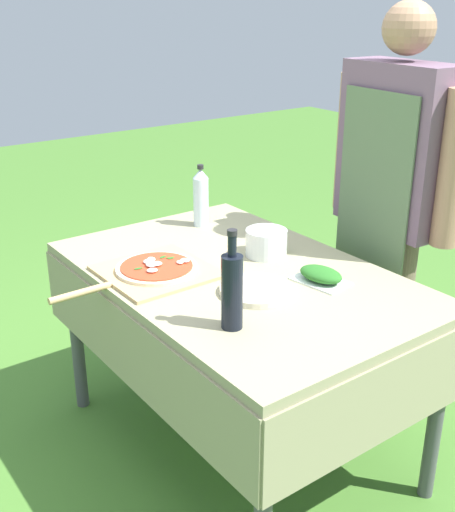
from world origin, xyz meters
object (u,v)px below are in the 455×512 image
(pizza_on_peel, at_px, (154,270))
(herb_container, at_px, (321,275))
(plate_stack, at_px, (257,290))
(water_bottle, at_px, (201,197))
(mixing_tub, at_px, (266,243))
(oil_bottle, at_px, (232,290))
(person_cook, at_px, (392,189))
(prep_table, at_px, (238,296))

(pizza_on_peel, height_order, herb_container, herb_container)
(plate_stack, bearing_deg, water_bottle, 161.00)
(water_bottle, height_order, herb_container, water_bottle)
(herb_container, distance_m, mixing_tub, 0.30)
(water_bottle, bearing_deg, oil_bottle, -28.43)
(oil_bottle, xyz_separation_m, water_bottle, (-0.81, 0.44, 0.00))
(pizza_on_peel, bearing_deg, water_bottle, 127.05)
(herb_container, bearing_deg, water_bottle, -179.78)
(oil_bottle, height_order, water_bottle, oil_bottle)
(person_cook, xyz_separation_m, plate_stack, (0.05, -0.71, -0.21))
(person_cook, height_order, mixing_tub, person_cook)
(herb_container, xyz_separation_m, mixing_tub, (-0.30, 0.00, 0.03))
(pizza_on_peel, distance_m, oil_bottle, 0.49)
(person_cook, relative_size, water_bottle, 6.26)
(herb_container, height_order, mixing_tub, mixing_tub)
(oil_bottle, relative_size, water_bottle, 1.16)
(prep_table, bearing_deg, pizza_on_peel, -123.26)
(oil_bottle, xyz_separation_m, mixing_tub, (-0.38, 0.45, -0.07))
(prep_table, relative_size, mixing_tub, 8.78)
(person_cook, bearing_deg, prep_table, 83.23)
(person_cook, height_order, pizza_on_peel, person_cook)
(herb_container, bearing_deg, person_cook, 103.35)
(herb_container, bearing_deg, oil_bottle, -79.84)
(water_bottle, height_order, plate_stack, water_bottle)
(plate_stack, bearing_deg, oil_bottle, -55.93)
(prep_table, relative_size, oil_bottle, 4.47)
(person_cook, xyz_separation_m, pizza_on_peel, (-0.29, -0.90, -0.21))
(plate_stack, bearing_deg, herb_container, 75.19)
(prep_table, distance_m, herb_container, 0.32)
(oil_bottle, height_order, plate_stack, oil_bottle)
(pizza_on_peel, height_order, mixing_tub, mixing_tub)
(pizza_on_peel, relative_size, oil_bottle, 1.91)
(person_cook, xyz_separation_m, oil_bottle, (0.19, -0.92, -0.10))
(person_cook, xyz_separation_m, mixing_tub, (-0.19, -0.47, -0.17))
(prep_table, relative_size, pizza_on_peel, 2.34)
(person_cook, bearing_deg, pizza_on_peel, 76.26)
(water_bottle, bearing_deg, person_cook, 37.69)
(person_cook, distance_m, oil_bottle, 0.94)
(pizza_on_peel, relative_size, plate_stack, 2.35)
(water_bottle, xyz_separation_m, herb_container, (0.73, 0.00, -0.10))
(water_bottle, bearing_deg, herb_container, 0.22)
(prep_table, relative_size, plate_stack, 5.51)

